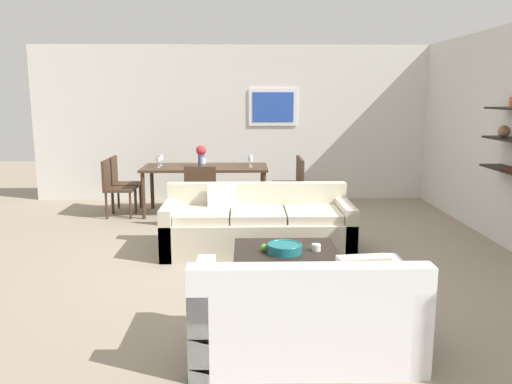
{
  "coord_description": "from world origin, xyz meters",
  "views": [
    {
      "loc": [
        -0.2,
        -5.68,
        1.86
      ],
      "look_at": [
        -0.07,
        0.2,
        0.75
      ],
      "focal_mm": 36.42,
      "sensor_mm": 36.0,
      "label": 1
    }
  ],
  "objects_px": {
    "wine_glass_left_far": "(161,158)",
    "wine_glass_right_near": "(251,159)",
    "coffee_table": "(286,270)",
    "wine_glass_left_near": "(158,160)",
    "dining_chair_left_near": "(115,184)",
    "dining_chair_right_far": "(292,179)",
    "dining_chair_left_far": "(121,180)",
    "centerpiece_vase": "(201,154)",
    "dining_chair_foot": "(201,192)",
    "candle_jar": "(316,248)",
    "loveseat_white": "(305,315)",
    "wine_glass_foot": "(203,161)",
    "sofa_beige": "(257,227)",
    "apple_on_coffee_table": "(264,248)",
    "dining_table": "(205,171)",
    "dining_chair_right_near": "(294,184)",
    "decorative_bowl": "(285,248)",
    "wine_glass_right_far": "(250,158)"
  },
  "relations": [
    {
      "from": "decorative_bowl",
      "to": "wine_glass_right_far",
      "type": "bearing_deg",
      "value": 94.75
    },
    {
      "from": "wine_glass_right_near",
      "to": "dining_chair_left_far",
      "type": "bearing_deg",
      "value": 171.64
    },
    {
      "from": "wine_glass_foot",
      "to": "centerpiece_vase",
      "type": "bearing_deg",
      "value": 99.13
    },
    {
      "from": "loveseat_white",
      "to": "wine_glass_foot",
      "type": "distance_m",
      "value": 4.35
    },
    {
      "from": "dining_chair_right_far",
      "to": "dining_chair_left_near",
      "type": "bearing_deg",
      "value": -171.82
    },
    {
      "from": "loveseat_white",
      "to": "wine_glass_left_far",
      "type": "relative_size",
      "value": 9.54
    },
    {
      "from": "dining_chair_right_far",
      "to": "dining_chair_left_far",
      "type": "relative_size",
      "value": 1.0
    },
    {
      "from": "loveseat_white",
      "to": "wine_glass_left_near",
      "type": "distance_m",
      "value": 4.82
    },
    {
      "from": "sofa_beige",
      "to": "coffee_table",
      "type": "relative_size",
      "value": 2.22
    },
    {
      "from": "sofa_beige",
      "to": "dining_chair_left_near",
      "type": "relative_size",
      "value": 2.52
    },
    {
      "from": "dining_chair_right_near",
      "to": "dining_chair_left_near",
      "type": "bearing_deg",
      "value": 180.0
    },
    {
      "from": "wine_glass_left_far",
      "to": "sofa_beige",
      "type": "bearing_deg",
      "value": -55.66
    },
    {
      "from": "apple_on_coffee_table",
      "to": "wine_glass_left_far",
      "type": "distance_m",
      "value": 3.75
    },
    {
      "from": "centerpiece_vase",
      "to": "wine_glass_left_far",
      "type": "bearing_deg",
      "value": 167.82
    },
    {
      "from": "apple_on_coffee_table",
      "to": "dining_chair_foot",
      "type": "relative_size",
      "value": 0.08
    },
    {
      "from": "loveseat_white",
      "to": "wine_glass_foot",
      "type": "bearing_deg",
      "value": 104.09
    },
    {
      "from": "dining_chair_right_far",
      "to": "wine_glass_left_far",
      "type": "relative_size",
      "value": 5.26
    },
    {
      "from": "dining_chair_left_far",
      "to": "dining_chair_right_far",
      "type": "bearing_deg",
      "value": 0.0
    },
    {
      "from": "dining_table",
      "to": "wine_glass_right_far",
      "type": "height_order",
      "value": "wine_glass_right_far"
    },
    {
      "from": "dining_chair_foot",
      "to": "dining_chair_left_near",
      "type": "bearing_deg",
      "value": 154.78
    },
    {
      "from": "dining_chair_foot",
      "to": "wine_glass_left_near",
      "type": "height_order",
      "value": "wine_glass_left_near"
    },
    {
      "from": "dining_chair_foot",
      "to": "wine_glass_right_near",
      "type": "xyz_separation_m",
      "value": [
        0.71,
        0.74,
        0.37
      ]
    },
    {
      "from": "wine_glass_left_near",
      "to": "centerpiece_vase",
      "type": "relative_size",
      "value": 0.48
    },
    {
      "from": "candle_jar",
      "to": "dining_chair_right_far",
      "type": "distance_m",
      "value": 3.49
    },
    {
      "from": "dining_chair_left_near",
      "to": "wine_glass_right_near",
      "type": "bearing_deg",
      "value": 2.44
    },
    {
      "from": "decorative_bowl",
      "to": "wine_glass_right_far",
      "type": "relative_size",
      "value": 1.99
    },
    {
      "from": "dining_chair_right_near",
      "to": "wine_glass_left_far",
      "type": "height_order",
      "value": "wine_glass_left_far"
    },
    {
      "from": "coffee_table",
      "to": "wine_glass_left_near",
      "type": "xyz_separation_m",
      "value": [
        -1.73,
        3.19,
        0.68
      ]
    },
    {
      "from": "wine_glass_left_far",
      "to": "wine_glass_right_far",
      "type": "distance_m",
      "value": 1.42
    },
    {
      "from": "coffee_table",
      "to": "candle_jar",
      "type": "distance_m",
      "value": 0.37
    },
    {
      "from": "dining_chair_right_far",
      "to": "dining_chair_left_far",
      "type": "height_order",
      "value": "same"
    },
    {
      "from": "dining_chair_left_near",
      "to": "wine_glass_left_near",
      "type": "xyz_separation_m",
      "value": [
        0.67,
        0.09,
        0.36
      ]
    },
    {
      "from": "dining_chair_left_near",
      "to": "wine_glass_right_near",
      "type": "height_order",
      "value": "wine_glass_right_near"
    },
    {
      "from": "dining_chair_left_near",
      "to": "wine_glass_foot",
      "type": "bearing_deg",
      "value": -7.52
    },
    {
      "from": "apple_on_coffee_table",
      "to": "dining_chair_left_far",
      "type": "height_order",
      "value": "dining_chair_left_far"
    },
    {
      "from": "centerpiece_vase",
      "to": "wine_glass_foot",
      "type": "bearing_deg",
      "value": -80.87
    },
    {
      "from": "dining_chair_right_near",
      "to": "loveseat_white",
      "type": "bearing_deg",
      "value": -94.29
    },
    {
      "from": "coffee_table",
      "to": "candle_jar",
      "type": "bearing_deg",
      "value": 1.0
    },
    {
      "from": "wine_glass_left_far",
      "to": "centerpiece_vase",
      "type": "xyz_separation_m",
      "value": [
        0.65,
        -0.14,
        0.08
      ]
    },
    {
      "from": "loveseat_white",
      "to": "dining_chair_left_far",
      "type": "distance_m",
      "value": 5.35
    },
    {
      "from": "dining_table",
      "to": "wine_glass_left_far",
      "type": "distance_m",
      "value": 0.74
    },
    {
      "from": "sofa_beige",
      "to": "apple_on_coffee_table",
      "type": "bearing_deg",
      "value": -88.29
    },
    {
      "from": "dining_chair_right_far",
      "to": "wine_glass_right_near",
      "type": "distance_m",
      "value": 0.82
    },
    {
      "from": "decorative_bowl",
      "to": "centerpiece_vase",
      "type": "distance_m",
      "value": 3.52
    },
    {
      "from": "wine_glass_left_far",
      "to": "wine_glass_right_near",
      "type": "distance_m",
      "value": 1.44
    },
    {
      "from": "decorative_bowl",
      "to": "dining_chair_left_far",
      "type": "distance_m",
      "value": 4.27
    },
    {
      "from": "wine_glass_left_near",
      "to": "sofa_beige",
      "type": "bearing_deg",
      "value": -52.78
    },
    {
      "from": "decorative_bowl",
      "to": "wine_glass_foot",
      "type": "bearing_deg",
      "value": 108.57
    },
    {
      "from": "coffee_table",
      "to": "dining_table",
      "type": "relative_size",
      "value": 0.52
    },
    {
      "from": "wine_glass_left_near",
      "to": "wine_glass_left_far",
      "type": "distance_m",
      "value": 0.22
    }
  ]
}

